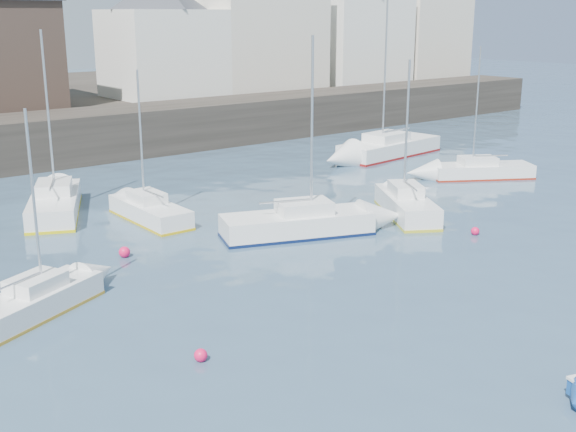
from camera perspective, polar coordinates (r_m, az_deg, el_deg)
water at (r=20.77m, az=21.36°, el=-11.08°), size 220.00×220.00×0.00m
quay_wall at (r=47.50m, az=-17.52°, el=5.90°), size 90.00×5.00×3.00m
bldg_east_a at (r=62.63m, az=-2.69°, el=15.50°), size 13.36×13.36×11.80m
bldg_east_b at (r=69.26m, az=5.24°, el=14.69°), size 11.88×11.88×9.95m
bldg_east_c at (r=75.71m, az=10.39°, el=14.97°), size 11.14×11.14×10.95m
bldg_east_d at (r=57.44m, az=-9.91°, el=13.84°), size 11.14×11.14×8.95m
sailboat_a at (r=23.64m, az=-19.54°, el=-6.42°), size 5.06×3.51×6.33m
sailboat_b at (r=30.20m, az=0.78°, el=-0.55°), size 6.66×4.11×8.17m
sailboat_c at (r=33.53m, az=9.34°, el=0.90°), size 4.22×5.46×7.03m
sailboat_d at (r=42.39m, az=15.02°, el=3.53°), size 5.85×4.47×7.29m
sailboat_f at (r=32.95m, az=-10.88°, el=0.43°), size 1.66×5.13×6.66m
sailboat_g at (r=47.83m, az=8.00°, el=5.40°), size 8.17×3.43×10.05m
sailboat_h at (r=35.07m, az=-17.95°, el=0.99°), size 4.61×6.73×8.32m
buoy_near at (r=19.86m, az=-6.89°, el=-11.29°), size 0.37×0.37×0.37m
buoy_mid at (r=31.41m, az=14.55°, el=-1.44°), size 0.35×0.35×0.35m
buoy_far at (r=28.35m, az=-12.77°, el=-3.17°), size 0.43×0.43×0.43m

